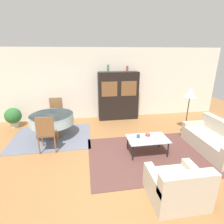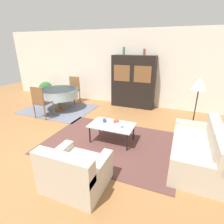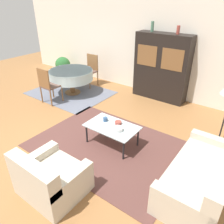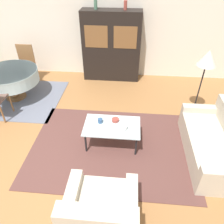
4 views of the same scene
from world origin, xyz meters
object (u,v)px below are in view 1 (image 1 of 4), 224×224
couch (215,141)px  cup (138,136)px  armchair (177,187)px  dining_table (52,119)px  display_cabinet (118,96)px  vase_short (127,69)px  coffee_table (148,140)px  bowl_small (148,135)px  dining_chair_far (56,111)px  dining_chair_near (46,132)px  bowl (156,138)px  vase_tall (108,68)px  potted_plant (13,116)px  floor_lamp (190,94)px

couch → cup: couch is taller
couch → armchair: 2.31m
cup → dining_table: bearing=150.6°
display_cabinet → couch: bearing=-53.5°
cup → vase_short: 3.00m
coffee_table → dining_table: 2.92m
coffee_table → bowl_small: (0.05, 0.14, 0.07)m
bowl_small → vase_short: size_ratio=0.64×
dining_table → vase_short: vase_short is taller
display_cabinet → dining_chair_far: 2.36m
dining_chair_far → cup: 3.20m
coffee_table → dining_chair_near: bearing=168.6°
couch → coffee_table: (-1.83, 0.15, 0.11)m
bowl_small → display_cabinet: bearing=97.0°
bowl → vase_tall: (-0.83, 2.74, 1.50)m
dining_table → couch: bearing=-19.3°
couch → display_cabinet: 3.57m
cup → vase_short: (0.30, 2.60, 1.46)m
vase_short → potted_plant: vase_short is taller
dining_table → vase_short: 3.23m
vase_tall → bowl: bearing=-73.2°
couch → vase_short: 3.71m
armchair → bowl: size_ratio=4.94×
floor_lamp → potted_plant: 6.01m
display_cabinet → bowl: display_cabinet is taller
dining_table → dining_chair_near: size_ratio=1.30×
vase_short → dining_chair_near: bearing=-140.7°
display_cabinet → vase_short: vase_short is taller
bowl → potted_plant: 4.89m
couch → coffee_table: couch is taller
dining_chair_near → dining_chair_far: (0.00, 1.75, 0.00)m
display_cabinet → dining_table: display_cabinet is taller
armchair → cup: (-0.22, 1.63, 0.19)m
dining_chair_far → cup: size_ratio=11.21×
bowl → dining_chair_near: bearing=168.0°
display_cabinet → vase_short: bearing=0.2°
floor_lamp → vase_short: (-1.69, 1.53, 0.68)m
couch → armchair: (-1.84, -1.40, -0.00)m
armchair → cup: size_ratio=10.51×
dining_table → coffee_table: bearing=-28.6°
coffee_table → bowl_small: bowl_small is taller
armchair → display_cabinet: 4.28m
vase_tall → potted_plant: 3.76m
dining_chair_far → cup: bearing=136.8°
bowl → vase_short: size_ratio=0.91×
coffee_table → vase_tall: bearing=103.5°
bowl_small → vase_short: vase_short is taller
display_cabinet → potted_plant: display_cabinet is taller
coffee_table → dining_chair_near: dining_chair_near is taller
floor_lamp → vase_tall: bearing=147.6°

